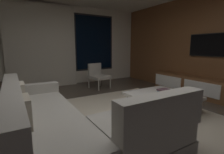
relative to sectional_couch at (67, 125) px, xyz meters
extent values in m
plane|color=#473D33|center=(0.86, 0.18, -0.29)|extent=(9.20, 9.20, 0.00)
cube|color=silver|center=(0.86, 3.84, 1.06)|extent=(6.60, 0.12, 2.70)
cube|color=black|center=(2.16, 3.78, 1.16)|extent=(1.52, 0.02, 2.02)
cube|color=black|center=(2.16, 3.76, 1.16)|extent=(1.40, 0.03, 1.90)
cube|color=beige|center=(0.31, 3.66, 1.01)|extent=(2.10, 0.12, 2.60)
cube|color=brown|center=(3.92, 0.18, 1.06)|extent=(0.12, 7.80, 2.70)
cube|color=beige|center=(1.21, 0.08, -0.28)|extent=(3.20, 3.80, 0.01)
cube|color=gray|center=(-0.24, 0.23, -0.20)|extent=(0.90, 2.50, 0.18)
cube|color=#B2ADA3|center=(-0.24, 0.23, 0.01)|extent=(0.86, 2.42, 0.24)
cube|color=#B2ADA3|center=(-0.59, 0.23, 0.33)|extent=(0.20, 2.50, 0.40)
cube|color=#B2ADA3|center=(-0.24, 1.38, 0.22)|extent=(0.90, 0.20, 0.18)
cube|color=gray|center=(0.74, -0.57, -0.20)|extent=(1.10, 0.90, 0.18)
cube|color=#B2ADA3|center=(0.74, -0.57, 0.01)|extent=(1.07, 0.86, 0.24)
cube|color=#B2ADA3|center=(0.74, -0.92, 0.33)|extent=(1.10, 0.20, 0.40)
cube|color=beige|center=(-0.47, 0.78, 0.29)|extent=(0.10, 0.36, 0.36)
cube|color=#B2A893|center=(-0.47, -0.07, 0.29)|extent=(0.10, 0.36, 0.36)
cube|color=black|center=(1.99, 0.22, -0.14)|extent=(1.00, 1.00, 0.30)
cube|color=white|center=(1.99, 0.22, 0.04)|extent=(1.16, 1.16, 0.06)
cube|color=#99BE93|center=(1.98, 0.18, 0.08)|extent=(0.26, 0.21, 0.03)
cube|color=#CA9D8E|center=(1.97, 0.18, 0.11)|extent=(0.26, 0.18, 0.03)
cube|color=#6688A7|center=(1.98, 0.17, 0.14)|extent=(0.22, 0.15, 0.03)
cube|color=#50363D|center=(1.98, 0.17, 0.17)|extent=(0.23, 0.17, 0.03)
cylinder|color=#B2ADA0|center=(2.09, 2.47, -0.11)|extent=(0.04, 0.04, 0.36)
cylinder|color=#B2ADA0|center=(1.62, 2.36, -0.11)|extent=(0.04, 0.04, 0.36)
cylinder|color=#B2ADA0|center=(1.98, 2.95, -0.11)|extent=(0.04, 0.04, 0.36)
cylinder|color=#B2ADA0|center=(1.51, 2.84, -0.11)|extent=(0.04, 0.04, 0.36)
cube|color=#B2ADA3|center=(1.80, 2.65, 0.07)|extent=(0.65, 0.67, 0.08)
cube|color=#B2ADA3|center=(1.75, 2.89, 0.30)|extent=(0.49, 0.19, 0.38)
cube|color=brown|center=(3.64, 0.28, -0.03)|extent=(0.44, 3.10, 0.52)
cube|color=white|center=(3.41, 0.28, 0.00)|extent=(0.02, 0.93, 0.33)
cube|color=white|center=(3.41, 1.33, 0.00)|extent=(0.02, 0.93, 0.33)
cube|color=black|center=(3.82, 0.43, 1.06)|extent=(0.04, 1.00, 0.58)
cube|color=black|center=(3.81, 0.43, 1.06)|extent=(0.05, 0.96, 0.54)
camera|label=1|loc=(-0.56, -2.08, 1.00)|focal=27.08mm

